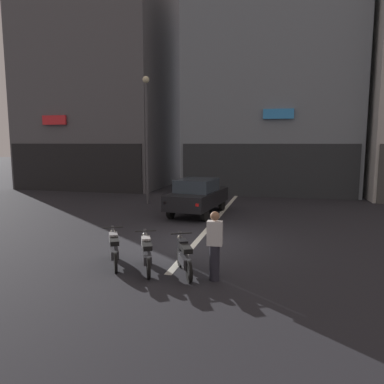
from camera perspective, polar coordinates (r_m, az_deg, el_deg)
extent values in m
plane|color=#232328|center=(11.98, 0.57, -8.00)|extent=(120.00, 120.00, 0.00)
cube|color=silver|center=(17.73, 5.05, -2.85)|extent=(0.20, 18.00, 0.01)
cube|color=#56565B|center=(29.86, -14.01, 20.06)|extent=(9.98, 8.59, 19.46)
cube|color=black|center=(25.42, -17.99, 3.64)|extent=(9.58, 0.10, 3.20)
cube|color=red|center=(26.07, -20.85, 10.53)|extent=(1.72, 0.16, 0.61)
cube|color=gray|center=(26.15, 12.33, 15.58)|extent=(10.83, 7.32, 13.79)
cube|color=#292C30|center=(22.25, 11.66, 3.32)|extent=(10.39, 0.10, 3.20)
cube|color=#3399F2|center=(22.17, 13.44, 11.88)|extent=(1.75, 0.16, 0.58)
cylinder|color=black|center=(18.06, 0.00, -1.60)|extent=(0.25, 0.66, 0.64)
cylinder|color=black|center=(17.58, 4.73, -1.88)|extent=(0.25, 0.66, 0.64)
cylinder|color=black|center=(15.69, -3.36, -3.04)|extent=(0.25, 0.66, 0.64)
cylinder|color=black|center=(15.14, 2.02, -3.43)|extent=(0.25, 0.66, 0.64)
cube|color=black|center=(16.53, 0.92, -0.97)|extent=(2.23, 4.28, 0.66)
cube|color=#2D3842|center=(16.30, 0.75, 1.08)|extent=(1.77, 2.14, 0.56)
cube|color=red|center=(14.94, -4.25, -1.73)|extent=(0.15, 0.08, 0.12)
cube|color=red|center=(14.41, 0.85, -2.06)|extent=(0.15, 0.08, 0.12)
cylinder|color=#47474C|center=(19.48, -7.10, 7.41)|extent=(0.14, 0.14, 6.32)
sphere|color=beige|center=(19.74, -7.27, 17.15)|extent=(0.36, 0.36, 0.36)
cylinder|color=black|center=(10.59, -12.29, -8.85)|extent=(0.31, 0.49, 0.52)
cylinder|color=black|center=(9.49, -11.93, -10.80)|extent=(0.31, 0.49, 0.52)
cube|color=#38383D|center=(9.96, -12.13, -9.26)|extent=(0.53, 0.74, 0.22)
cube|color=black|center=(9.71, -12.14, -7.55)|extent=(0.48, 0.63, 0.12)
cube|color=#B2B5BA|center=(10.12, -12.26, -7.05)|extent=(0.37, 0.42, 0.24)
cylinder|color=#4C4C51|center=(10.35, -12.31, -7.11)|extent=(0.18, 0.24, 0.70)
cylinder|color=black|center=(10.19, -12.34, -5.47)|extent=(0.50, 0.30, 0.04)
sphere|color=silver|center=(10.43, -12.37, -6.04)|extent=(0.12, 0.12, 0.12)
cylinder|color=black|center=(10.05, -7.35, -9.64)|extent=(0.28, 0.50, 0.52)
cylinder|color=black|center=(8.96, -6.86, -11.82)|extent=(0.28, 0.50, 0.52)
cube|color=#38383D|center=(9.42, -7.11, -10.13)|extent=(0.49, 0.75, 0.22)
cube|color=black|center=(9.17, -7.08, -8.35)|extent=(0.45, 0.64, 0.12)
cube|color=silver|center=(9.57, -7.25, -7.78)|extent=(0.35, 0.42, 0.24)
cylinder|color=#4C4C51|center=(9.80, -7.33, -7.83)|extent=(0.16, 0.24, 0.70)
cylinder|color=black|center=(9.64, -7.33, -6.11)|extent=(0.51, 0.26, 0.04)
sphere|color=silver|center=(9.88, -7.40, -6.69)|extent=(0.12, 0.12, 0.12)
cylinder|color=black|center=(9.74, -1.94, -10.15)|extent=(0.30, 0.50, 0.52)
cylinder|color=black|center=(8.68, -0.46, -12.43)|extent=(0.30, 0.50, 0.52)
cube|color=#38383D|center=(9.13, -1.18, -10.67)|extent=(0.51, 0.75, 0.22)
cube|color=black|center=(8.87, -0.98, -8.84)|extent=(0.47, 0.63, 0.12)
cube|color=black|center=(9.27, -1.52, -8.24)|extent=(0.36, 0.42, 0.24)
cylinder|color=#4C4C51|center=(9.49, -1.78, -8.28)|extent=(0.17, 0.24, 0.70)
cylinder|color=black|center=(9.33, -1.69, -6.52)|extent=(0.51, 0.28, 0.04)
sphere|color=silver|center=(9.57, -1.93, -7.11)|extent=(0.12, 0.12, 0.12)
cylinder|color=#23232D|center=(8.77, 3.56, -11.05)|extent=(0.24, 0.24, 0.86)
cube|color=silver|center=(8.57, 3.60, -6.48)|extent=(0.37, 0.24, 0.58)
sphere|color=#9E7051|center=(8.47, 3.62, -3.79)|extent=(0.22, 0.22, 0.22)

